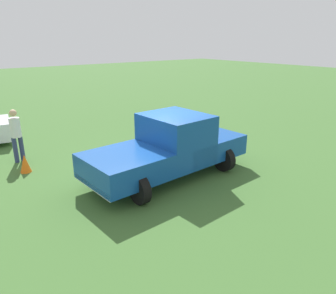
# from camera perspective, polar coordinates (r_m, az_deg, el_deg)

# --- Properties ---
(ground_plane) EXTENTS (80.00, 80.00, 0.00)m
(ground_plane) POSITION_cam_1_polar(r_m,az_deg,el_deg) (9.90, -1.52, -3.86)
(ground_plane) COLOR #3D662D
(pickup_truck) EXTENTS (2.41, 4.96, 1.79)m
(pickup_truck) POSITION_cam_1_polar(r_m,az_deg,el_deg) (9.11, 0.60, 0.25)
(pickup_truck) COLOR black
(pickup_truck) RESTS_ON ground_plane
(person_bystander) EXTENTS (0.36, 0.36, 1.72)m
(person_bystander) POSITION_cam_1_polar(r_m,az_deg,el_deg) (11.24, -25.41, 2.31)
(person_bystander) COLOR navy
(person_bystander) RESTS_ON ground_plane
(traffic_cone) EXTENTS (0.32, 0.32, 0.55)m
(traffic_cone) POSITION_cam_1_polar(r_m,az_deg,el_deg) (10.45, -24.08, -2.69)
(traffic_cone) COLOR orange
(traffic_cone) RESTS_ON ground_plane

